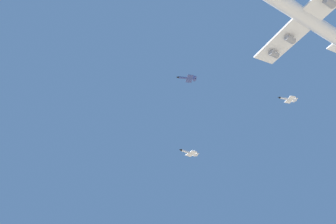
# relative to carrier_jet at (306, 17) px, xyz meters

# --- Properties ---
(carrier_jet) EXTENTS (55.78, 67.62, 20.68)m
(carrier_jet) POSITION_rel_carrier_jet_xyz_m (0.00, 0.00, 0.00)
(carrier_jet) COLOR white
(chase_jet_lead) EXTENTS (9.06, 15.11, 4.00)m
(chase_jet_lead) POSITION_rel_carrier_jet_xyz_m (-57.48, -61.87, 30.89)
(chase_jet_lead) COLOR #38478C
(chase_jet_left_wing) EXTENTS (9.65, 14.85, 4.00)m
(chase_jet_left_wing) POSITION_rel_carrier_jet_xyz_m (-81.32, 7.07, 17.88)
(chase_jet_left_wing) COLOR silver
(chase_jet_high_escort) EXTENTS (12.98, 12.68, 4.00)m
(chase_jet_high_escort) POSITION_rel_carrier_jet_xyz_m (-76.57, -66.00, -19.45)
(chase_jet_high_escort) COLOR silver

